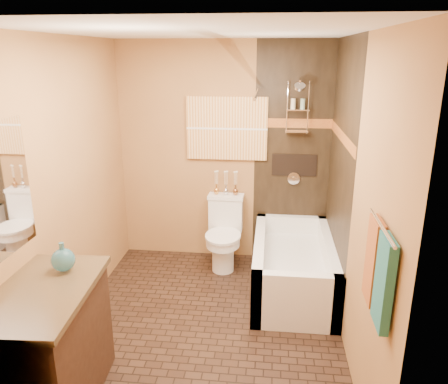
# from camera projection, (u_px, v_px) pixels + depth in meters

# --- Properties ---
(floor) EXTENTS (3.00, 3.00, 0.00)m
(floor) POSITION_uv_depth(u_px,v_px,m) (205.00, 327.00, 3.93)
(floor) COLOR black
(floor) RESTS_ON ground
(wall_left) EXTENTS (0.02, 3.00, 2.50)m
(wall_left) POSITION_uv_depth(u_px,v_px,m) (63.00, 190.00, 3.67)
(wall_left) COLOR #A97841
(wall_left) RESTS_ON floor
(wall_right) EXTENTS (0.02, 3.00, 2.50)m
(wall_right) POSITION_uv_depth(u_px,v_px,m) (354.00, 200.00, 3.42)
(wall_right) COLOR #A97841
(wall_right) RESTS_ON floor
(wall_back) EXTENTS (2.40, 0.02, 2.50)m
(wall_back) POSITION_uv_depth(u_px,v_px,m) (224.00, 154.00, 4.97)
(wall_back) COLOR #A97841
(wall_back) RESTS_ON floor
(wall_front) EXTENTS (2.40, 0.02, 2.50)m
(wall_front) POSITION_uv_depth(u_px,v_px,m) (156.00, 290.00, 2.13)
(wall_front) COLOR #A97841
(wall_front) RESTS_ON floor
(ceiling) EXTENTS (3.00, 3.00, 0.00)m
(ceiling) POSITION_uv_depth(u_px,v_px,m) (201.00, 31.00, 3.17)
(ceiling) COLOR silver
(ceiling) RESTS_ON wall_back
(alcove_tile_back) EXTENTS (0.85, 0.01, 2.50)m
(alcove_tile_back) POSITION_uv_depth(u_px,v_px,m) (292.00, 156.00, 4.87)
(alcove_tile_back) COLOR black
(alcove_tile_back) RESTS_ON wall_back
(alcove_tile_right) EXTENTS (0.01, 1.50, 2.50)m
(alcove_tile_right) POSITION_uv_depth(u_px,v_px,m) (339.00, 175.00, 4.13)
(alcove_tile_right) COLOR black
(alcove_tile_right) RESTS_ON wall_right
(mosaic_band_back) EXTENTS (0.85, 0.01, 0.10)m
(mosaic_band_back) POSITION_uv_depth(u_px,v_px,m) (294.00, 123.00, 4.75)
(mosaic_band_back) COLOR brown
(mosaic_band_back) RESTS_ON alcove_tile_back
(mosaic_band_right) EXTENTS (0.01, 1.50, 0.10)m
(mosaic_band_right) POSITION_uv_depth(u_px,v_px,m) (342.00, 136.00, 4.02)
(mosaic_band_right) COLOR brown
(mosaic_band_right) RESTS_ON alcove_tile_right
(alcove_niche) EXTENTS (0.50, 0.01, 0.25)m
(alcove_niche) POSITION_uv_depth(u_px,v_px,m) (294.00, 165.00, 4.90)
(alcove_niche) COLOR black
(alcove_niche) RESTS_ON alcove_tile_back
(shower_fixtures) EXTENTS (0.24, 0.33, 1.16)m
(shower_fixtures) POSITION_uv_depth(u_px,v_px,m) (297.00, 120.00, 4.64)
(shower_fixtures) COLOR silver
(shower_fixtures) RESTS_ON floor
(curtain_rod) EXTENTS (0.03, 1.55, 0.03)m
(curtain_rod) POSITION_uv_depth(u_px,v_px,m) (258.00, 91.00, 3.98)
(curtain_rod) COLOR silver
(curtain_rod) RESTS_ON wall_back
(towel_bar) EXTENTS (0.02, 0.55, 0.02)m
(towel_bar) POSITION_uv_depth(u_px,v_px,m) (382.00, 227.00, 2.37)
(towel_bar) COLOR silver
(towel_bar) RESTS_ON wall_right
(towel_teal) EXTENTS (0.05, 0.22, 0.52)m
(towel_teal) POSITION_uv_depth(u_px,v_px,m) (384.00, 283.00, 2.33)
(towel_teal) COLOR #1B5D55
(towel_teal) RESTS_ON towel_bar
(towel_rust) EXTENTS (0.05, 0.22, 0.52)m
(towel_rust) POSITION_uv_depth(u_px,v_px,m) (374.00, 261.00, 2.58)
(towel_rust) COLOR #9A4D1C
(towel_rust) RESTS_ON towel_bar
(sunset_painting) EXTENTS (0.90, 0.04, 0.70)m
(sunset_painting) POSITION_uv_depth(u_px,v_px,m) (227.00, 129.00, 4.85)
(sunset_painting) COLOR #C6772E
(sunset_painting) RESTS_ON wall_back
(bathtub) EXTENTS (0.80, 1.50, 0.55)m
(bathtub) POSITION_uv_depth(u_px,v_px,m) (293.00, 270.00, 4.49)
(bathtub) COLOR white
(bathtub) RESTS_ON floor
(toilet) EXTENTS (0.41, 0.60, 0.80)m
(toilet) POSITION_uv_depth(u_px,v_px,m) (224.00, 233.00, 4.95)
(toilet) COLOR white
(toilet) RESTS_ON floor
(vanity) EXTENTS (0.68, 1.05, 0.90)m
(vanity) POSITION_uv_depth(u_px,v_px,m) (47.00, 348.00, 2.94)
(vanity) COLOR black
(vanity) RESTS_ON floor
(teal_bottle) EXTENTS (0.20, 0.20, 0.26)m
(teal_bottle) POSITION_uv_depth(u_px,v_px,m) (63.00, 257.00, 3.02)
(teal_bottle) COLOR #286A7A
(teal_bottle) RESTS_ON vanity
(bud_vases) EXTENTS (0.28, 0.06, 0.27)m
(bud_vases) POSITION_uv_depth(u_px,v_px,m) (226.00, 182.00, 4.95)
(bud_vases) COLOR gold
(bud_vases) RESTS_ON toilet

